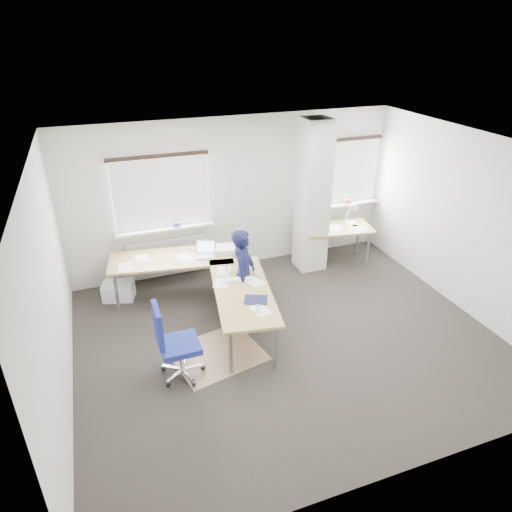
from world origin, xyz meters
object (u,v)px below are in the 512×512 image
object	(u,v)px
desk_side	(335,229)
person	(243,274)
task_chair	(178,357)
desk_main	(208,274)

from	to	relation	value
desk_side	person	world-z (taller)	person
task_chair	person	distance (m)	1.72
desk_main	person	xyz separation A→B (m)	(0.50, -0.26, 0.04)
desk_side	task_chair	world-z (taller)	desk_side
desk_side	person	size ratio (longest dim) A/B	1.02
person	desk_main	bearing A→B (deg)	92.91
desk_side	task_chair	size ratio (longest dim) A/B	1.34
desk_main	person	size ratio (longest dim) A/B	2.02
desk_main	task_chair	bearing A→B (deg)	-110.23
desk_main	person	distance (m)	0.56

